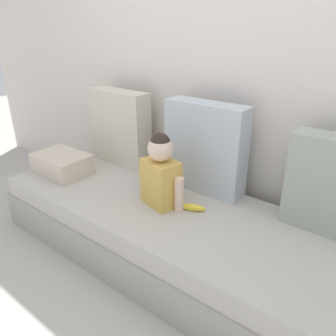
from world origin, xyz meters
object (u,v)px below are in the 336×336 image
Objects in this scene: throw_pillow_left at (120,128)px; folded_blanket at (62,164)px; toddler at (161,172)px; banana at (192,207)px; throw_pillow_center at (205,148)px; throw_pillow_right at (332,186)px; couch at (174,235)px.

folded_blanket is (-0.19, -0.43, -0.21)m from throw_pillow_left.
throw_pillow_left is 0.75m from toddler.
toddler reaches higher than banana.
throw_pillow_right is at bearing 0.00° from throw_pillow_center.
throw_pillow_left is 1.25× the size of toddler.
throw_pillow_center is 0.35m from toddler.
banana is (0.86, -0.28, -0.26)m from throw_pillow_left.
throw_pillow_center is 1.07m from folded_blanket.
toddler is at bearing 6.53° from folded_blanket.
folded_blanket is at bearing -173.70° from couch.
throw_pillow_center is (0.77, 0.00, 0.01)m from throw_pillow_left.
throw_pillow_center is at bearing 180.00° from throw_pillow_right.
throw_pillow_left reaches higher than couch.
throw_pillow_left reaches higher than banana.
toddler is 0.28m from banana.
couch is 4.37× the size of throw_pillow_left.
throw_pillow_right is at bearing 13.95° from folded_blanket.
couch is at bearing -22.82° from throw_pillow_left.
throw_pillow_center reaches higher than banana.
throw_pillow_left is 1.09× the size of throw_pillow_right.
throw_pillow_center reaches higher than throw_pillow_left.
throw_pillow_left is at bearing 180.00° from throw_pillow_right.
throw_pillow_right reaches higher than folded_blanket.
throw_pillow_right is 3.06× the size of banana.
toddler reaches higher than folded_blanket.
banana reaches higher than couch.
toddler is at bearing -165.88° from banana.
throw_pillow_right is (0.77, 0.32, 0.46)m from couch.
toddler is at bearing -106.77° from throw_pillow_center.
folded_blanket is at bearing -172.03° from banana.
couch is 4.76× the size of throw_pillow_right.
folded_blanket is (-0.96, -0.43, -0.22)m from throw_pillow_center.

